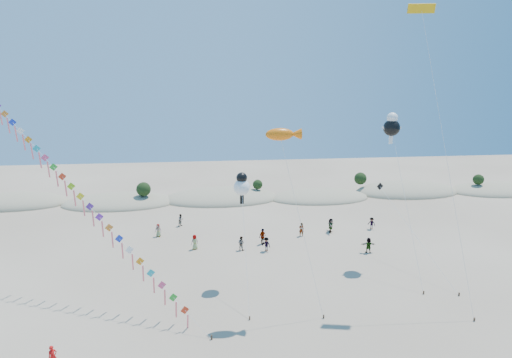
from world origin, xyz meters
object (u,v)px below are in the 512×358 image
object	(u,v)px
fish_kite	(284,135)
parafoil_kite	(422,15)
flyer_foreground	(53,357)
kite_train	(81,198)

from	to	relation	value
fish_kite	parafoil_kite	size ratio (longest dim) A/B	0.61
fish_kite	flyer_foreground	size ratio (longest dim) A/B	9.78
fish_kite	flyer_foreground	xyz separation A→B (m)	(-16.60, -6.37, -13.80)
kite_train	fish_kite	xyz separation A→B (m)	(16.81, -4.06, 5.71)
kite_train	parafoil_kite	bearing A→B (deg)	-3.09
fish_kite	parafoil_kite	world-z (taller)	parafoil_kite
parafoil_kite	flyer_foreground	world-z (taller)	parafoil_kite
fish_kite	parafoil_kite	bearing A→B (deg)	11.83
fish_kite	kite_train	bearing A→B (deg)	166.42
kite_train	parafoil_kite	size ratio (longest dim) A/B	0.82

